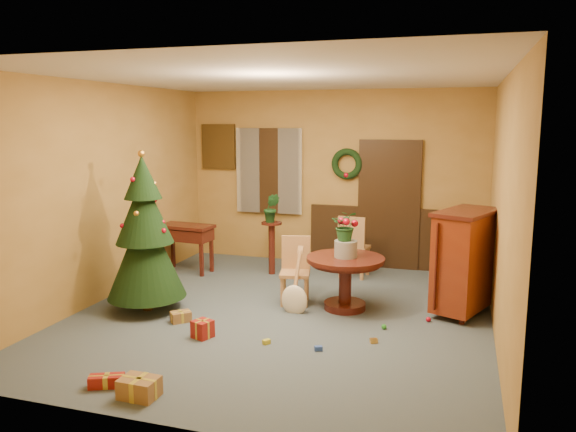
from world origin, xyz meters
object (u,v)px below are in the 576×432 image
at_px(dining_table, 345,273).
at_px(sideboard, 465,259).
at_px(christmas_tree, 145,236).
at_px(chair_near, 295,267).
at_px(writing_desk, 186,236).

relative_size(dining_table, sideboard, 0.76).
xyz_separation_m(christmas_tree, sideboard, (3.85, 1.08, -0.27)).
height_order(chair_near, christmas_tree, christmas_tree).
xyz_separation_m(chair_near, sideboard, (2.14, 0.21, 0.23)).
relative_size(chair_near, sideboard, 0.67).
bearing_deg(writing_desk, dining_table, -20.36).
relative_size(dining_table, writing_desk, 1.11).
distance_m(dining_table, chair_near, 0.70).
distance_m(chair_near, sideboard, 2.16).
bearing_deg(dining_table, sideboard, 11.49).
distance_m(writing_desk, sideboard, 4.31).
bearing_deg(writing_desk, christmas_tree, -78.03).
height_order(writing_desk, sideboard, sideboard).
distance_m(christmas_tree, writing_desk, 1.90).
xyz_separation_m(writing_desk, sideboard, (4.24, -0.74, 0.13)).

